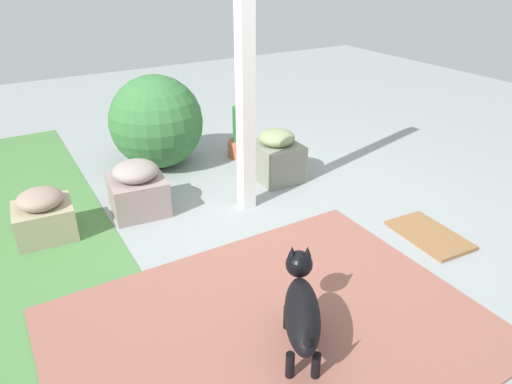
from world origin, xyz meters
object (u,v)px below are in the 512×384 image
(stone_planter_mid, at_px, (138,188))
(dog, at_px, (302,307))
(terracotta_pot_tall, at_px, (240,139))
(porch_pillar, at_px, (245,56))
(stone_planter_far, at_px, (44,215))
(doormat, at_px, (429,235))
(stone_planter_nearest, at_px, (276,156))
(round_shrub, at_px, (156,122))

(stone_planter_mid, distance_m, dog, 1.93)
(stone_planter_mid, relative_size, terracotta_pot_tall, 0.90)
(porch_pillar, xyz_separation_m, stone_planter_far, (0.35, 1.54, -1.07))
(porch_pillar, relative_size, terracotta_pot_tall, 4.67)
(stone_planter_far, bearing_deg, doormat, -120.77)
(stone_planter_nearest, relative_size, stone_planter_far, 1.10)
(porch_pillar, height_order, stone_planter_mid, porch_pillar)
(terracotta_pot_tall, bearing_deg, doormat, -167.41)
(stone_planter_mid, height_order, stone_planter_far, stone_planter_mid)
(round_shrub, height_order, doormat, round_shrub)
(stone_planter_mid, height_order, dog, dog)
(doormat, bearing_deg, round_shrub, 28.72)
(dog, xyz_separation_m, doormat, (0.40, -1.49, -0.26))
(stone_planter_mid, relative_size, dog, 0.76)
(porch_pillar, relative_size, stone_planter_mid, 5.17)
(porch_pillar, bearing_deg, round_shrub, 15.32)
(stone_planter_nearest, height_order, round_shrub, round_shrub)
(stone_planter_far, relative_size, terracotta_pot_tall, 0.82)
(stone_planter_nearest, bearing_deg, round_shrub, 44.22)
(doormat, bearing_deg, stone_planter_nearest, 16.59)
(stone_planter_mid, height_order, terracotta_pot_tall, terracotta_pot_tall)
(stone_planter_far, bearing_deg, terracotta_pot_tall, -72.40)
(porch_pillar, relative_size, dog, 3.94)
(round_shrub, xyz_separation_m, dog, (-2.74, 0.21, -0.18))
(stone_planter_far, relative_size, doormat, 0.74)
(stone_planter_mid, xyz_separation_m, stone_planter_far, (-0.03, 0.73, -0.02))
(stone_planter_nearest, xyz_separation_m, terracotta_pot_tall, (0.65, 0.04, -0.03))
(round_shrub, bearing_deg, porch_pillar, -164.68)
(stone_planter_nearest, bearing_deg, porch_pillar, 123.14)
(stone_planter_mid, bearing_deg, terracotta_pot_tall, -64.58)
(stone_planter_nearest, height_order, terracotta_pot_tall, terracotta_pot_tall)
(porch_pillar, relative_size, stone_planter_far, 5.69)
(dog, distance_m, doormat, 1.57)
(round_shrub, distance_m, dog, 2.75)
(stone_planter_nearest, xyz_separation_m, dog, (-1.87, 1.05, 0.05))
(stone_planter_nearest, distance_m, stone_planter_far, 2.06)
(porch_pillar, bearing_deg, stone_planter_far, 77.31)
(porch_pillar, distance_m, dog, 1.90)
(stone_planter_mid, bearing_deg, stone_planter_far, 92.14)
(stone_planter_mid, bearing_deg, dog, -171.87)
(porch_pillar, bearing_deg, terracotta_pot_tall, -25.81)
(terracotta_pot_tall, xyz_separation_m, doormat, (-2.13, -0.47, -0.18))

